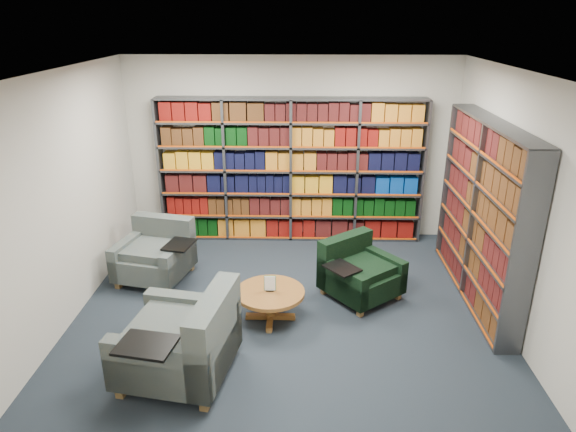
{
  "coord_description": "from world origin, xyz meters",
  "views": [
    {
      "loc": [
        0.15,
        -5.21,
        3.34
      ],
      "look_at": [
        0.0,
        0.6,
        1.05
      ],
      "focal_mm": 32.0,
      "sensor_mm": 36.0,
      "label": 1
    }
  ],
  "objects_px": {
    "chair_teal_left": "(157,255)",
    "chair_teal_front": "(187,344)",
    "chair_green_right": "(357,273)",
    "coffee_table": "(270,297)"
  },
  "relations": [
    {
      "from": "chair_teal_left",
      "to": "coffee_table",
      "type": "height_order",
      "value": "chair_teal_left"
    },
    {
      "from": "chair_teal_left",
      "to": "chair_green_right",
      "type": "distance_m",
      "value": 2.68
    },
    {
      "from": "chair_teal_front",
      "to": "coffee_table",
      "type": "distance_m",
      "value": 1.27
    },
    {
      "from": "chair_teal_left",
      "to": "chair_teal_front",
      "type": "xyz_separation_m",
      "value": [
        0.84,
        -2.07,
        0.05
      ]
    },
    {
      "from": "chair_teal_left",
      "to": "chair_green_right",
      "type": "xyz_separation_m",
      "value": [
        2.65,
        -0.42,
        -0.02
      ]
    },
    {
      "from": "chair_teal_left",
      "to": "chair_teal_front",
      "type": "bearing_deg",
      "value": -67.91
    },
    {
      "from": "chair_green_right",
      "to": "coffee_table",
      "type": "height_order",
      "value": "chair_green_right"
    },
    {
      "from": "chair_teal_front",
      "to": "chair_green_right",
      "type": "bearing_deg",
      "value": 42.3
    },
    {
      "from": "chair_green_right",
      "to": "chair_teal_front",
      "type": "xyz_separation_m",
      "value": [
        -1.81,
        -1.65,
        0.08
      ]
    },
    {
      "from": "chair_green_right",
      "to": "chair_teal_front",
      "type": "height_order",
      "value": "chair_teal_front"
    }
  ]
}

